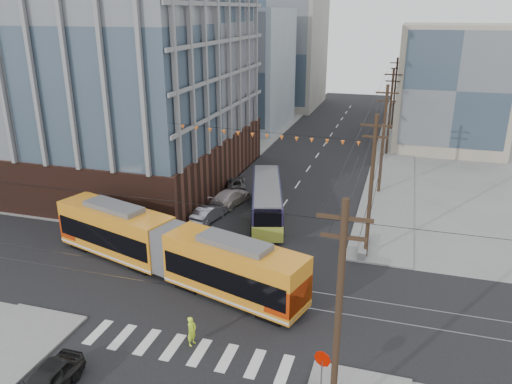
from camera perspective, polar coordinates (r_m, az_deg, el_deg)
ground at (r=31.41m, az=-5.67°, el=-14.31°), size 160.00×160.00×0.00m
office_building at (r=56.98m, az=-18.55°, el=15.70°), size 30.00×25.00×28.60m
bg_bldg_nw_near at (r=81.05m, az=-3.14°, el=13.91°), size 18.00×16.00×18.00m
bg_bldg_ne_near at (r=72.69m, az=21.50°, el=11.08°), size 14.00×14.00×16.00m
bg_bldg_nw_far at (r=99.15m, az=2.60°, el=15.63°), size 16.00×18.00×20.00m
bg_bldg_ne_far at (r=92.75m, az=21.89°, el=12.08°), size 16.00×16.00×14.00m
utility_pole_near at (r=21.66m, az=9.34°, el=-14.47°), size 0.30×0.30×11.00m
utility_pole_far at (r=80.76m, az=15.54°, el=10.70°), size 0.30×0.30×11.00m
streetcar at (r=35.52m, az=-9.75°, el=-6.44°), size 20.72×8.76×4.00m
city_bus at (r=44.64m, az=1.23°, el=-0.96°), size 5.71×11.94×3.32m
black_sedan at (r=27.77m, az=-22.84°, el=-19.39°), size 1.78×4.38×1.49m
parked_car_silver at (r=44.58m, az=-5.41°, el=-2.41°), size 2.24×4.42×1.39m
parked_car_white at (r=48.02m, az=-2.96°, el=-0.59°), size 3.10×5.48×1.50m
parked_car_grey at (r=52.42m, az=-2.27°, el=1.02°), size 3.23×4.59×1.16m
pedestrian at (r=29.03m, az=-7.36°, el=-15.49°), size 0.55×0.72×1.76m
stop_sign at (r=25.22m, az=7.48°, el=-20.44°), size 1.03×1.03×2.74m
jersey_barrier at (r=39.86m, az=12.25°, el=-6.13°), size 0.93×3.90×0.78m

